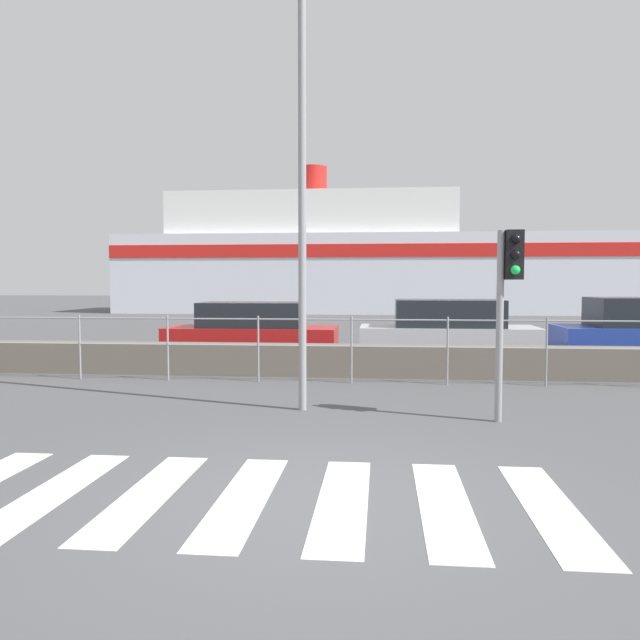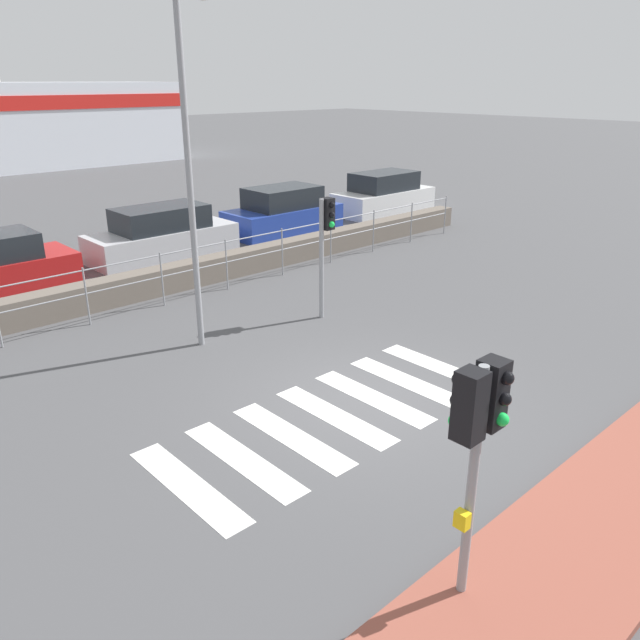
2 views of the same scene
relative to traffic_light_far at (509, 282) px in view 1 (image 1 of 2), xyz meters
name	(u,v)px [view 1 (image 1 of 2)]	position (x,y,z in m)	size (l,w,h in m)	color
ground_plane	(317,500)	(-2.31, -3.38, -1.96)	(160.00, 160.00, 0.00)	#4C4C4F
crosswalk	(244,497)	(-2.98, -3.38, -1.96)	(5.85, 2.40, 0.01)	silver
seawall	(353,361)	(-2.31, 4.00, -1.63)	(24.34, 0.55, 0.66)	#6B6056
harbor_fence	(352,340)	(-2.31, 3.13, -1.12)	(21.95, 0.04, 1.30)	gray
traffic_light_far	(509,282)	(0.00, 0.00, 0.00)	(0.34, 0.32, 2.67)	gray
streetlamp	(301,144)	(-2.94, 0.36, 2.02)	(0.32, 1.08, 6.49)	gray
ferry_boat	(361,262)	(-3.09, 31.62, 1.25)	(32.16, 7.04, 9.36)	silver
parked_car_red	(252,334)	(-5.10, 7.11, -1.36)	(4.40, 1.72, 1.43)	#B21919
parked_car_silver	(448,334)	(-0.06, 7.11, -1.32)	(4.43, 1.73, 1.51)	#BCBCC1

